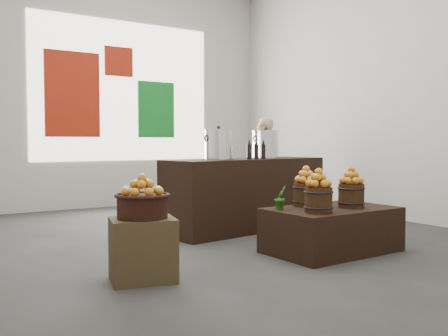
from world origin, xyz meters
TOP-DOWN VIEW (x-y plane):
  - ground at (0.00, 0.00)m, footprint 7.00×7.00m
  - back_wall at (0.00, 3.50)m, footprint 6.00×0.04m
  - back_opening at (0.30, 3.48)m, footprint 3.20×0.02m
  - deco_red_left at (-0.60, 3.47)m, footprint 0.90×0.04m
  - deco_green_right at (0.90, 3.47)m, footprint 0.70×0.04m
  - deco_red_upper at (0.20, 3.47)m, footprint 0.50×0.04m
  - crate at (-1.35, -1.09)m, footprint 0.59×0.53m
  - wicker_basket at (-1.35, -1.09)m, footprint 0.41×0.41m
  - apples_in_basket at (-1.35, -1.09)m, footprint 0.32×0.32m
  - display_table at (0.69, -1.15)m, footprint 1.33×0.84m
  - apple_bucket_front_left at (0.32, -1.34)m, footprint 0.26×0.26m
  - apples_in_bucket_front_left at (0.32, -1.34)m, footprint 0.20×0.20m
  - apple_bucket_front_right at (0.86, -1.25)m, footprint 0.26×0.26m
  - apples_in_bucket_front_right at (0.86, -1.25)m, footprint 0.20×0.20m
  - apple_bucket_rear at (0.55, -0.92)m, footprint 0.26×0.26m
  - apples_in_bucket_rear at (0.55, -0.92)m, footprint 0.20×0.20m
  - herb_garnish_right at (1.11, -1.00)m, footprint 0.25×0.22m
  - herb_garnish_left at (0.17, -0.97)m, footprint 0.16×0.14m
  - counter at (0.71, 0.39)m, footprint 2.29×0.99m
  - stock_pot_left at (0.26, 0.33)m, footprint 0.34×0.34m
  - stock_pot_center at (1.05, 0.44)m, footprint 0.34×0.34m
  - oil_cruets at (0.74, 0.17)m, footprint 0.25×0.09m
  - shopper at (1.83, 1.53)m, footprint 0.64×0.64m

SIDE VIEW (x-z plane):
  - ground at x=0.00m, z-range 0.00..0.00m
  - display_table at x=0.69m, z-range 0.00..0.45m
  - crate at x=-1.35m, z-range 0.00..0.51m
  - counter at x=0.71m, z-range 0.00..0.91m
  - herb_garnish_left at x=0.17m, z-range 0.45..0.69m
  - apple_bucket_front_left at x=0.32m, z-range 0.45..0.69m
  - apple_bucket_front_right at x=0.86m, z-range 0.45..0.69m
  - apple_bucket_rear at x=0.55m, z-range 0.45..0.69m
  - herb_garnish_right at x=1.11m, z-range 0.45..0.70m
  - wicker_basket at x=-1.35m, z-range 0.51..0.69m
  - shopper at x=1.83m, z-range 0.00..1.51m
  - apples_in_basket at x=-1.35m, z-range 0.69..0.86m
  - apples_in_bucket_front_left at x=0.32m, z-range 0.69..0.87m
  - apples_in_bucket_front_right at x=0.86m, z-range 0.69..0.87m
  - apples_in_bucket_rear at x=0.55m, z-range 0.69..0.87m
  - oil_cruets at x=0.74m, z-range 0.91..1.16m
  - stock_pot_left at x=0.26m, z-range 0.91..1.25m
  - stock_pot_center at x=1.05m, z-range 0.91..1.25m
  - deco_green_right at x=0.90m, z-range 1.20..2.20m
  - deco_red_left at x=-0.60m, z-range 1.20..2.60m
  - back_wall at x=0.00m, z-range 0.00..4.00m
  - back_opening at x=0.30m, z-range 0.80..3.20m
  - deco_red_upper at x=0.20m, z-range 2.25..2.75m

